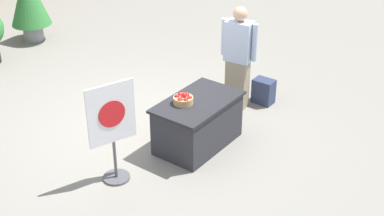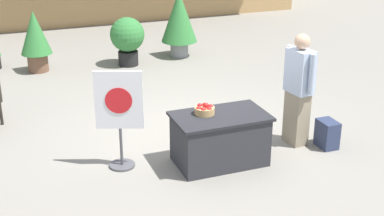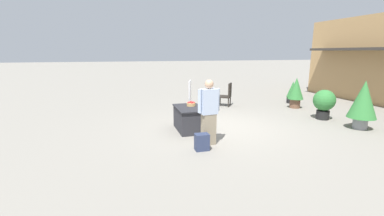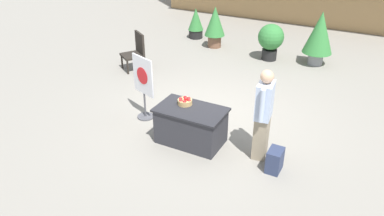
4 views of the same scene
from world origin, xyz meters
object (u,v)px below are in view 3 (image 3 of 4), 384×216
potted_plant_near_left (296,91)px  potted_plant_far_left (292,92)px  backpack (202,142)px  potted_plant_far_right (363,101)px  person_visitor (209,112)px  poster_board (190,98)px  potted_plant_near_right (324,102)px  display_table (189,119)px  apple_basket (191,104)px  patio_chair (227,94)px

potted_plant_near_left → potted_plant_far_left: (-0.97, 0.56, -0.22)m
backpack → potted_plant_far_right: potted_plant_far_right is taller
person_visitor → poster_board: bearing=-11.8°
poster_board → potted_plant_near_right: poster_board is taller
potted_plant_far_right → display_table: bearing=-103.7°
display_table → potted_plant_near_left: potted_plant_near_left is taller
poster_board → potted_plant_far_right: (2.60, 4.88, 0.11)m
apple_basket → potted_plant_near_left: potted_plant_near_left is taller
display_table → potted_plant_near_left: bearing=110.2°
backpack → potted_plant_far_left: (-4.61, 5.93, 0.32)m
potted_plant_near_left → potted_plant_near_right: 1.94m
person_visitor → patio_chair: bearing=-35.7°
person_visitor → potted_plant_near_left: size_ratio=1.30×
person_visitor → potted_plant_far_left: bearing=-60.5°
display_table → poster_board: size_ratio=0.94×
display_table → potted_plant_near_left: (-1.94, 5.25, 0.38)m
apple_basket → potted_plant_far_left: (-2.72, 5.70, -0.26)m
patio_chair → potted_plant_near_right: size_ratio=0.96×
apple_basket → potted_plant_far_right: (1.47, 5.14, 0.10)m
potted_plant_near_right → potted_plant_far_left: size_ratio=1.05×
poster_board → patio_chair: 2.80m
backpack → person_visitor: bearing=141.2°
apple_basket → person_visitor: bearing=2.3°
person_visitor → patio_chair: size_ratio=1.65×
person_visitor → potted_plant_far_right: (-0.05, 5.08, 0.02)m
potted_plant_near_left → potted_plant_near_right: (1.92, -0.26, -0.12)m
potted_plant_far_left → potted_plant_near_right: bearing=-15.8°
poster_board → patio_chair: size_ratio=1.35×
display_table → potted_plant_near_right: potted_plant_near_right is taller
potted_plant_far_left → potted_plant_far_right: potted_plant_far_right is taller
apple_basket → backpack: apple_basket is taller
apple_basket → patio_chair: (-2.89, 2.43, -0.24)m
backpack → patio_chair: 5.48m
potted_plant_near_left → potted_plant_far_left: bearing=150.2°
apple_basket → patio_chair: bearing=140.0°
person_visitor → potted_plant_near_left: person_visitor is taller
potted_plant_near_right → person_visitor: bearing=-74.3°
display_table → patio_chair: bearing=140.4°
person_visitor → poster_board: person_visitor is taller
potted_plant_far_left → patio_chair: bearing=-93.0°
display_table → apple_basket: bearing=148.9°
person_visitor → poster_board: 2.66m
poster_board → patio_chair: (-1.76, 2.17, -0.23)m
patio_chair → potted_plant_near_right: bearing=162.3°
person_visitor → potted_plant_far_right: person_visitor is taller
display_table → patio_chair: size_ratio=1.27×
display_table → poster_board: bearing=164.1°
apple_basket → potted_plant_far_left: 6.32m
person_visitor → potted_plant_near_left: 6.04m
backpack → patio_chair: (-4.78, 2.66, 0.34)m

